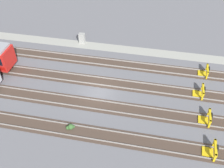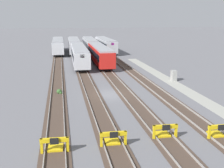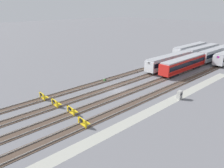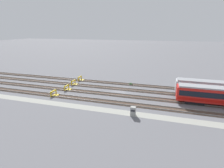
{
  "view_description": "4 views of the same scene",
  "coord_description": "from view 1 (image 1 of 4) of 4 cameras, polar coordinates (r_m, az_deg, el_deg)",
  "views": [
    {
      "loc": [
        -6.38,
        23.02,
        22.71
      ],
      "look_at": [
        -1.78,
        0.0,
        1.8
      ],
      "focal_mm": 42.0,
      "sensor_mm": 36.0,
      "label": 1
    },
    {
      "loc": [
        -30.56,
        5.62,
        9.33
      ],
      "look_at": [
        -1.78,
        0.0,
        1.8
      ],
      "focal_mm": 42.0,
      "sensor_mm": 36.0,
      "label": 2
    },
    {
      "loc": [
        -29.08,
        -29.33,
        16.45
      ],
      "look_at": [
        -1.78,
        0.0,
        1.8
      ],
      "focal_mm": 35.0,
      "sensor_mm": 36.0,
      "label": 3
    },
    {
      "loc": [
        9.38,
        -37.71,
        14.19
      ],
      "look_at": [
        -1.78,
        0.0,
        1.8
      ],
      "focal_mm": 28.0,
      "sensor_mm": 36.0,
      "label": 4
    }
  ],
  "objects": [
    {
      "name": "bumper_stop_near_inner_track",
      "position": [
        34.1,
        18.67,
        -1.62
      ],
      "size": [
        1.37,
        2.01,
        1.22
      ],
      "color": "gold",
      "rests_on": "ground"
    },
    {
      "name": "service_walkway",
      "position": [
        40.73,
        0.36,
        7.81
      ],
      "size": [
        54.0,
        2.0,
        0.01
      ],
      "primitive_type": "cube",
      "color": "#9E9E93",
      "rests_on": "ground"
    },
    {
      "name": "rail_track_nearest",
      "position": [
        37.66,
        -0.76,
        4.68
      ],
      "size": [
        90.0,
        2.24,
        0.21
      ],
      "color": "#47382D",
      "rests_on": "ground"
    },
    {
      "name": "rail_track_middle",
      "position": [
        31.48,
        -3.95,
        -4.49
      ],
      "size": [
        90.0,
        2.24,
        0.21
      ],
      "color": "#47382D",
      "rests_on": "ground"
    },
    {
      "name": "bumper_stop_far_inner_track",
      "position": [
        28.57,
        20.89,
        -13.33
      ],
      "size": [
        1.38,
        2.01,
        1.22
      ],
      "color": "gold",
      "rests_on": "ground"
    },
    {
      "name": "bumper_stop_middle_track",
      "position": [
        31.19,
        19.92,
        -6.99
      ],
      "size": [
        1.37,
        2.01,
        1.22
      ],
      "color": "gold",
      "rests_on": "ground"
    },
    {
      "name": "weed_clump",
      "position": [
        29.26,
        -9.06,
        -9.22
      ],
      "size": [
        0.92,
        0.7,
        0.64
      ],
      "color": "#38602D",
      "rests_on": "ground"
    },
    {
      "name": "ground_plane",
      "position": [
        32.96,
        -3.04,
        -1.93
      ],
      "size": [
        400.0,
        400.0,
        0.0
      ],
      "primitive_type": "plane",
      "color": "slate"
    },
    {
      "name": "rail_track_far_inner",
      "position": [
        28.84,
        -6.06,
        -10.45
      ],
      "size": [
        90.0,
        2.24,
        0.21
      ],
      "color": "#47382D",
      "rests_on": "ground"
    },
    {
      "name": "rail_track_near_inner",
      "position": [
        34.45,
        -2.21,
        0.51
      ],
      "size": [
        90.0,
        2.24,
        0.21
      ],
      "color": "#47382D",
      "rests_on": "ground"
    },
    {
      "name": "electrical_cabinet",
      "position": [
        41.89,
        -6.54,
        9.87
      ],
      "size": [
        0.9,
        0.73,
        1.6
      ],
      "color": "#9E9E99",
      "rests_on": "ground"
    },
    {
      "name": "bumper_stop_nearest_track",
      "position": [
        37.48,
        19.58,
        2.59
      ],
      "size": [
        1.37,
        2.01,
        1.22
      ],
      "color": "gold",
      "rests_on": "ground"
    }
  ]
}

